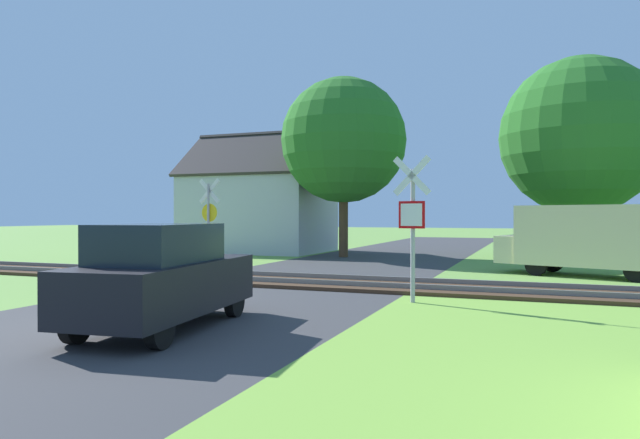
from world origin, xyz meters
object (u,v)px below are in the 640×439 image
house (260,210)px  mail_truck (585,237)px  tree_right (580,136)px  tree_center (343,141)px  parked_car (163,276)px  crossing_sign_far (209,216)px  stop_sign_near (412,220)px

house → mail_truck: bearing=-25.7°
tree_right → tree_center: bearing=-174.8°
parked_car → crossing_sign_far: bearing=111.2°
tree_center → parked_car: size_ratio=1.99×
tree_center → stop_sign_near: bearing=-65.1°
stop_sign_near → parked_car: (-3.33, -4.40, -0.93)m
stop_sign_near → tree_center: bearing=-56.0°
stop_sign_near → tree_center: tree_center is taller
crossing_sign_far → house: (-3.07, 9.92, 0.29)m
tree_right → mail_truck: size_ratio=1.61×
stop_sign_near → tree_right: tree_right is taller
stop_sign_near → parked_car: stop_sign_near is taller
stop_sign_near → crossing_sign_far: size_ratio=1.01×
house → tree_right: size_ratio=0.86×
stop_sign_near → tree_center: 14.22m
mail_truck → tree_right: bearing=17.4°
parked_car → tree_right: bearing=60.5°
stop_sign_near → parked_car: 5.59m
tree_center → mail_truck: bearing=-28.0°
house → tree_center: (5.43, -2.20, 3.18)m
tree_right → stop_sign_near: bearing=-107.5°
tree_center → mail_truck: (9.77, -5.18, -4.13)m
crossing_sign_far → tree_right: tree_right is taller
stop_sign_near → crossing_sign_far: 9.45m
crossing_sign_far → mail_truck: size_ratio=0.61×
crossing_sign_far → house: house is taller
parked_car → stop_sign_near: bearing=46.3°
house → tree_right: 15.78m
tree_center → parked_car: tree_center is taller
crossing_sign_far → mail_truck: bearing=17.2°
stop_sign_near → tree_right: size_ratio=0.38×
stop_sign_near → tree_center: size_ratio=0.39×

